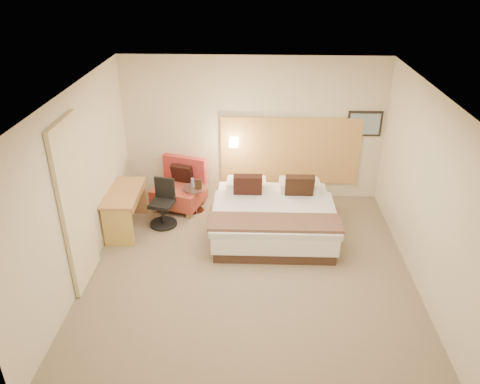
{
  "coord_description": "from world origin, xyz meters",
  "views": [
    {
      "loc": [
        0.08,
        -5.69,
        4.29
      ],
      "look_at": [
        -0.16,
        0.42,
        1.13
      ],
      "focal_mm": 35.0,
      "sensor_mm": 36.0,
      "label": 1
    }
  ],
  "objects_px": {
    "desk": "(126,200)",
    "desk_chair": "(163,207)",
    "bed": "(273,216)",
    "side_table": "(195,198)",
    "lounge_chair": "(180,188)"
  },
  "relations": [
    {
      "from": "side_table",
      "to": "desk_chair",
      "type": "height_order",
      "value": "desk_chair"
    },
    {
      "from": "side_table",
      "to": "desk_chair",
      "type": "distance_m",
      "value": 0.69
    },
    {
      "from": "lounge_chair",
      "to": "desk_chair",
      "type": "bearing_deg",
      "value": -105.76
    },
    {
      "from": "bed",
      "to": "lounge_chair",
      "type": "height_order",
      "value": "bed"
    },
    {
      "from": "side_table",
      "to": "desk",
      "type": "relative_size",
      "value": 0.42
    },
    {
      "from": "bed",
      "to": "side_table",
      "type": "bearing_deg",
      "value": 154.67
    },
    {
      "from": "lounge_chair",
      "to": "desk_chair",
      "type": "relative_size",
      "value": 1.24
    },
    {
      "from": "desk",
      "to": "desk_chair",
      "type": "xyz_separation_m",
      "value": [
        0.59,
        0.18,
        -0.22
      ]
    },
    {
      "from": "lounge_chair",
      "to": "side_table",
      "type": "relative_size",
      "value": 2.12
    },
    {
      "from": "bed",
      "to": "side_table",
      "type": "distance_m",
      "value": 1.55
    },
    {
      "from": "bed",
      "to": "desk",
      "type": "distance_m",
      "value": 2.5
    },
    {
      "from": "bed",
      "to": "desk_chair",
      "type": "relative_size",
      "value": 2.46
    },
    {
      "from": "bed",
      "to": "desk",
      "type": "height_order",
      "value": "bed"
    },
    {
      "from": "bed",
      "to": "side_table",
      "type": "xyz_separation_m",
      "value": [
        -1.4,
        0.66,
        -0.05
      ]
    },
    {
      "from": "desk",
      "to": "desk_chair",
      "type": "height_order",
      "value": "desk_chair"
    }
  ]
}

